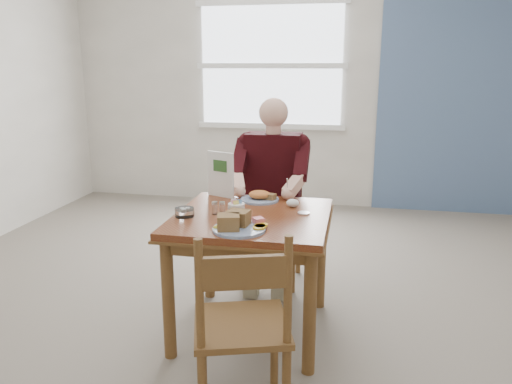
% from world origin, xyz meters
% --- Properties ---
extents(floor, '(6.00, 6.00, 0.00)m').
position_xyz_m(floor, '(0.00, 0.00, 0.00)').
color(floor, slate).
rests_on(floor, ground).
extents(wall_back, '(5.50, 0.00, 5.50)m').
position_xyz_m(wall_back, '(0.00, 3.00, 1.40)').
color(wall_back, silver).
rests_on(wall_back, ground).
extents(accent_panel, '(1.60, 0.02, 2.80)m').
position_xyz_m(accent_panel, '(1.60, 2.98, 1.40)').
color(accent_panel, slate).
rests_on(accent_panel, ground).
extents(lemon_wedge, '(0.06, 0.06, 0.03)m').
position_xyz_m(lemon_wedge, '(-0.12, -0.32, 0.76)').
color(lemon_wedge, yellow).
rests_on(lemon_wedge, table).
extents(napkin, '(0.10, 0.09, 0.05)m').
position_xyz_m(napkin, '(0.22, 0.21, 0.78)').
color(napkin, white).
rests_on(napkin, table).
extents(metal_dish, '(0.10, 0.10, 0.01)m').
position_xyz_m(metal_dish, '(0.30, 0.07, 0.75)').
color(metal_dish, silver).
rests_on(metal_dish, table).
extents(window, '(1.72, 0.04, 1.42)m').
position_xyz_m(window, '(-0.40, 2.97, 1.60)').
color(window, white).
rests_on(window, wall_back).
extents(table, '(0.92, 0.92, 0.75)m').
position_xyz_m(table, '(0.00, 0.00, 0.64)').
color(table, brown).
rests_on(table, ground).
extents(chair_far, '(0.42, 0.42, 0.95)m').
position_xyz_m(chair_far, '(0.00, 0.80, 0.48)').
color(chair_far, brown).
rests_on(chair_far, ground).
extents(chair_near, '(0.53, 0.53, 0.95)m').
position_xyz_m(chair_near, '(0.13, -0.83, 0.48)').
color(chair_near, brown).
rests_on(chair_near, ground).
extents(diner, '(0.53, 0.56, 1.39)m').
position_xyz_m(diner, '(0.00, 0.71, 0.81)').
color(diner, gray).
rests_on(diner, chair_far).
extents(near_plate, '(0.31, 0.31, 0.09)m').
position_xyz_m(near_plate, '(-0.02, -0.30, 0.79)').
color(near_plate, white).
rests_on(near_plate, table).
extents(far_plate, '(0.32, 0.32, 0.07)m').
position_xyz_m(far_plate, '(-0.01, 0.31, 0.78)').
color(far_plate, white).
rests_on(far_plate, table).
extents(caddy, '(0.11, 0.11, 0.08)m').
position_xyz_m(caddy, '(-0.10, 0.03, 0.78)').
color(caddy, white).
rests_on(caddy, table).
extents(shakers, '(0.08, 0.05, 0.08)m').
position_xyz_m(shakers, '(-0.19, -0.03, 0.79)').
color(shakers, white).
rests_on(shakers, table).
extents(creamer, '(0.12, 0.12, 0.05)m').
position_xyz_m(creamer, '(-0.38, -0.12, 0.78)').
color(creamer, white).
rests_on(creamer, table).
extents(menu, '(0.20, 0.09, 0.30)m').
position_xyz_m(menu, '(-0.29, 0.36, 0.90)').
color(menu, white).
rests_on(menu, table).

